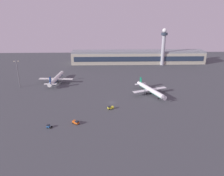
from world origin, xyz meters
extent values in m
plane|color=#424449|center=(0.00, 0.00, 0.00)|extent=(416.00, 416.00, 0.00)
cube|color=#B2AD99|center=(38.46, 129.38, 7.00)|extent=(171.93, 22.00, 14.00)
cube|color=#263347|center=(38.46, 118.18, 7.70)|extent=(165.05, 0.40, 6.16)
cube|color=gray|center=(38.46, 129.38, 15.20)|extent=(171.93, 19.80, 2.40)
cylinder|color=#A8A8B2|center=(67.97, 118.18, 18.55)|extent=(4.40, 4.40, 37.10)
cylinder|color=#2D3847|center=(67.97, 118.18, 38.60)|extent=(8.00, 8.00, 3.00)
sphere|color=silver|center=(67.97, 118.18, 42.62)|extent=(5.60, 5.60, 5.60)
cylinder|color=white|center=(32.65, 15.61, 3.92)|extent=(15.85, 33.36, 3.63)
cone|color=white|center=(39.30, -1.48, 3.92)|extent=(4.04, 3.39, 3.45)
cone|color=white|center=(25.93, 32.88, 3.92)|extent=(4.01, 3.68, 3.27)
cube|color=white|center=(32.30, 16.50, 3.73)|extent=(29.87, 14.65, 0.33)
cube|color=white|center=(26.59, 31.19, 4.11)|extent=(10.62, 5.95, 0.33)
cube|color=#146B4C|center=(26.69, 30.92, 7.02)|extent=(1.38, 2.95, 6.21)
cylinder|color=slate|center=(37.20, 18.40, 3.06)|extent=(3.21, 3.97, 2.10)
cylinder|color=slate|center=(27.41, 14.59, 3.06)|extent=(3.21, 3.97, 2.10)
cube|color=#146B4C|center=(32.65, 15.61, 2.92)|extent=(14.52, 30.67, 0.34)
cylinder|color=#333338|center=(36.64, 5.35, 2.22)|extent=(0.27, 0.27, 3.39)
cylinder|color=black|center=(36.64, 5.35, 0.53)|extent=(0.74, 1.12, 1.05)
cylinder|color=#333338|center=(33.74, 18.60, 2.22)|extent=(0.27, 0.27, 3.39)
cylinder|color=black|center=(33.74, 18.60, 0.53)|extent=(0.74, 1.12, 1.05)
cylinder|color=#333338|center=(29.82, 17.07, 2.22)|extent=(0.27, 0.27, 3.39)
cylinder|color=black|center=(29.82, 17.07, 0.53)|extent=(0.74, 1.12, 1.05)
cylinder|color=silver|center=(-51.51, 49.66, 4.14)|extent=(6.89, 36.52, 3.83)
cone|color=silver|center=(-49.87, 68.97, 4.14)|extent=(3.83, 2.72, 3.64)
cone|color=silver|center=(-53.16, 30.15, 4.14)|extent=(3.68, 3.11, 3.45)
cube|color=silver|center=(-51.60, 48.65, 3.94)|extent=(32.52, 6.75, 0.35)
cube|color=silver|center=(-53.00, 32.06, 4.34)|extent=(11.26, 3.35, 0.35)
cube|color=#19479E|center=(-52.98, 32.37, 7.42)|extent=(0.57, 3.24, 6.56)
cylinder|color=slate|center=(-57.13, 49.12, 3.23)|extent=(2.52, 3.81, 2.22)
cylinder|color=slate|center=(-46.07, 48.19, 3.23)|extent=(2.52, 3.81, 2.22)
cube|color=#19479E|center=(-51.51, 49.66, 3.08)|extent=(6.26, 33.59, 0.36)
cylinder|color=#333338|center=(-50.53, 61.24, 2.35)|extent=(0.28, 0.28, 3.58)
cylinder|color=black|center=(-50.53, 61.24, 0.55)|extent=(0.50, 1.14, 1.11)
cylinder|color=#333338|center=(-53.94, 47.33, 2.35)|extent=(0.28, 0.28, 3.58)
cylinder|color=black|center=(-53.94, 47.33, 0.55)|extent=(0.50, 1.14, 1.11)
cylinder|color=#333338|center=(-49.51, 46.96, 2.35)|extent=(0.28, 0.28, 3.58)
cylinder|color=black|center=(-49.51, 46.96, 0.55)|extent=(0.50, 1.14, 1.11)
cube|color=yellow|center=(-1.96, -11.96, 1.00)|extent=(2.62, 2.56, 1.10)
cube|color=#1E232D|center=(-1.96, -11.96, 1.90)|extent=(2.33, 2.33, 0.70)
cube|color=yellow|center=(-0.17, -11.37, 1.15)|extent=(2.88, 2.57, 1.40)
cylinder|color=black|center=(-1.98, -12.86, 0.45)|extent=(0.95, 0.57, 0.90)
cylinder|color=black|center=(-2.51, -11.25, 0.45)|extent=(0.95, 0.57, 0.90)
cylinder|color=black|center=(0.58, -12.02, 0.45)|extent=(0.95, 0.57, 0.90)
cylinder|color=black|center=(0.05, -10.41, 0.45)|extent=(0.95, 0.57, 0.90)
cube|color=#D85919|center=(-22.00, -32.71, 1.00)|extent=(2.88, 2.86, 1.10)
cube|color=#1E232D|center=(-22.00, -32.71, 1.90)|extent=(2.58, 2.58, 0.70)
cube|color=#D85919|center=(-23.52, -31.58, 1.15)|extent=(3.07, 2.97, 1.40)
cylinder|color=black|center=(-21.26, -32.20, 0.45)|extent=(0.90, 0.78, 0.90)
cylinder|color=black|center=(-22.27, -33.57, 0.45)|extent=(0.90, 0.78, 0.90)
cylinder|color=black|center=(-23.42, -30.60, 0.45)|extent=(0.90, 0.78, 0.90)
cylinder|color=black|center=(-24.43, -31.97, 0.45)|extent=(0.90, 0.78, 0.90)
cube|color=#3372BF|center=(-38.41, -36.27, 0.90)|extent=(1.92, 2.08, 0.90)
cube|color=#1E232D|center=(-38.41, -36.27, 1.70)|extent=(1.70, 1.90, 0.70)
cylinder|color=black|center=(-38.78, -36.96, 0.45)|extent=(0.94, 0.47, 0.90)
cylinder|color=black|center=(-38.49, -35.49, 0.45)|extent=(0.94, 0.47, 0.90)
cylinder|color=black|center=(-36.77, -37.36, 0.45)|extent=(0.94, 0.47, 0.90)
cylinder|color=black|center=(-36.48, -35.89, 0.45)|extent=(0.94, 0.47, 0.90)
cylinder|color=slate|center=(-81.85, 37.06, 12.20)|extent=(0.70, 0.70, 24.40)
cube|color=slate|center=(-81.85, 37.06, 23.80)|extent=(4.80, 0.40, 0.40)
sphere|color=#F9EAB2|center=(-83.65, 37.06, 23.80)|extent=(0.90, 0.90, 0.90)
sphere|color=#F9EAB2|center=(-80.05, 37.06, 23.80)|extent=(0.90, 0.90, 0.90)
camera|label=1|loc=(-4.24, -148.99, 64.97)|focal=34.52mm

